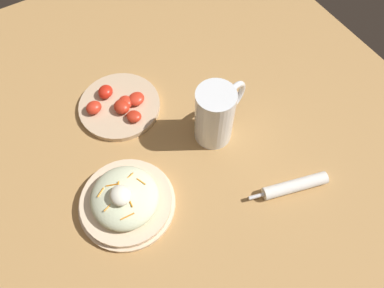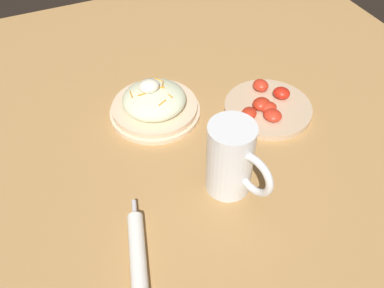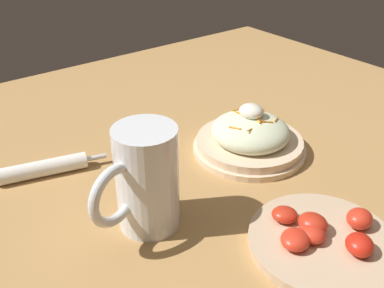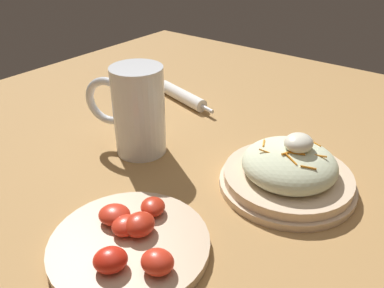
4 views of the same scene
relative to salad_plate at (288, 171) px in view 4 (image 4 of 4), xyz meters
The scene contains 5 objects.
ground_plane 0.13m from the salad_plate, 53.28° to the right, with size 1.43×1.43×0.00m, color #B2844C.
salad_plate is the anchor object (origin of this frame).
beer_mug 0.28m from the salad_plate, 77.50° to the right, with size 0.09×0.15×0.16m.
napkin_roll 0.38m from the salad_plate, 115.06° to the right, with size 0.07×0.19×0.03m.
tomato_plate 0.27m from the salad_plate, 21.67° to the right, with size 0.21×0.21×0.04m.
Camera 4 is at (0.43, 0.29, 0.38)m, focal length 36.92 mm.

